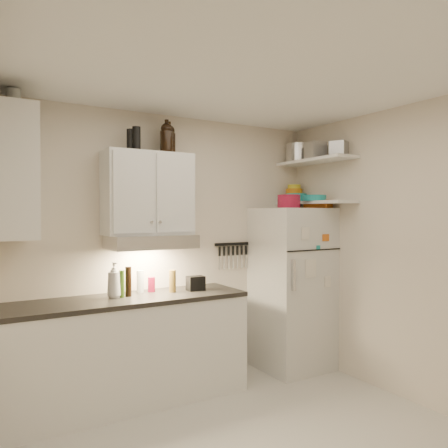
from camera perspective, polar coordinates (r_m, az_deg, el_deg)
ceiling at (r=3.16m, az=4.74°, el=19.22°), size 3.20×3.00×0.02m
back_wall at (r=4.34m, az=-6.99°, el=-3.18°), size 3.20×0.02×2.60m
right_wall at (r=4.17m, az=23.06°, el=-3.46°), size 0.02×3.00×2.60m
base_cabinet at (r=4.02m, az=-12.57°, el=-16.08°), size 2.10×0.60×0.88m
countertop at (r=3.91m, az=-12.61°, el=-9.63°), size 2.10×0.62×0.04m
upper_cabinet at (r=4.05m, az=-9.90°, el=3.92°), size 0.80×0.33×0.75m
side_cabinet at (r=3.67m, az=-26.00°, el=6.04°), size 0.33×0.55×1.00m
range_hood at (r=3.99m, az=-9.55°, el=-2.28°), size 0.76×0.46×0.12m
fridge at (r=4.75m, az=8.87°, el=-8.26°), size 0.70×0.68×1.70m
shelf_hi at (r=4.75m, az=11.86°, el=8.06°), size 0.30×0.95×0.03m
shelf_lo at (r=4.72m, az=11.83°, el=2.75°), size 0.30×0.95×0.03m
knife_strip at (r=4.64m, az=1.07°, el=-2.63°), size 0.42×0.02×0.03m
dutch_oven at (r=4.48m, az=8.46°, el=2.93°), size 0.29×0.29×0.13m
book_stack at (r=4.75m, az=12.30°, el=2.54°), size 0.28×0.31×0.09m
spice_jar at (r=4.69m, az=8.56°, el=2.60°), size 0.06×0.06×0.09m
stock_pot at (r=5.05m, az=9.74°, el=9.05°), size 0.37×0.37×0.21m
tin_a at (r=4.72m, az=11.86°, el=9.37°), size 0.19×0.18×0.18m
tin_b at (r=4.61m, az=14.81°, el=9.42°), size 0.20×0.20×0.16m
bowl_teal at (r=4.97m, az=9.40°, el=3.40°), size 0.23×0.23×0.09m
bowl_orange at (r=5.01m, az=9.15°, el=4.23°), size 0.19×0.19×0.06m
bowl_yellow at (r=5.02m, az=9.15°, el=4.82°), size 0.15×0.15×0.05m
plates at (r=4.64m, az=11.71°, el=3.34°), size 0.25×0.25×0.06m
growler_a at (r=4.11m, az=-7.50°, el=11.13°), size 0.13×0.13×0.28m
growler_b at (r=4.24m, az=-7.20°, el=10.89°), size 0.14×0.14×0.29m
thermos_a at (r=4.00m, az=-11.36°, el=10.87°), size 0.09×0.09×0.21m
thermos_b at (r=4.03m, az=-12.12°, el=10.68°), size 0.07×0.07×0.19m
side_jar at (r=3.81m, az=-25.81°, el=14.56°), size 0.12×0.12×0.14m
soap_bottle at (r=3.88m, az=-14.17°, el=-6.86°), size 0.15×0.15×0.34m
pepper_mill at (r=4.07m, az=-6.74°, el=-7.42°), size 0.06×0.06×0.20m
oil_bottle at (r=3.90m, az=-13.19°, el=-7.61°), size 0.05×0.05×0.23m
vinegar_bottle at (r=3.93m, az=-12.38°, el=-7.35°), size 0.06×0.06×0.26m
clear_bottle at (r=4.09m, az=-10.88°, el=-7.39°), size 0.09×0.09×0.20m
red_jar at (r=4.12m, az=-9.46°, el=-7.80°), size 0.08×0.08×0.14m
caddy at (r=4.15m, az=-3.73°, el=-7.73°), size 0.16×0.12×0.13m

